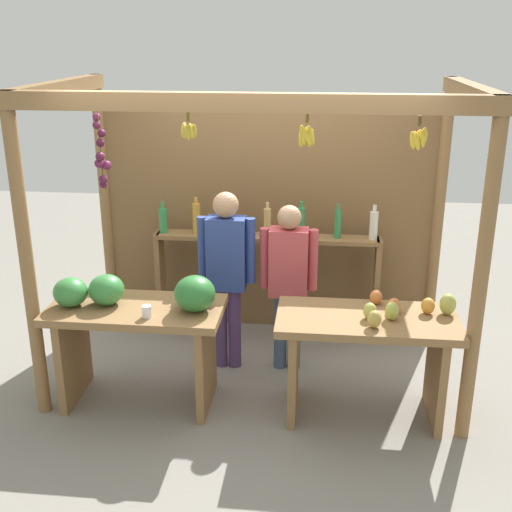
# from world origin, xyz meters

# --- Properties ---
(ground_plane) EXTENTS (12.00, 12.00, 0.00)m
(ground_plane) POSITION_xyz_m (0.00, 0.00, 0.00)
(ground_plane) COLOR gray
(ground_plane) RESTS_ON ground
(market_stall) EXTENTS (3.27, 1.81, 2.41)m
(market_stall) POSITION_xyz_m (-0.00, 0.41, 1.38)
(market_stall) COLOR olive
(market_stall) RESTS_ON ground
(fruit_counter_left) EXTENTS (1.33, 0.64, 1.08)m
(fruit_counter_left) POSITION_xyz_m (-0.86, -0.64, 0.70)
(fruit_counter_left) COLOR olive
(fruit_counter_left) RESTS_ON ground
(fruit_counter_right) EXTENTS (1.32, 0.64, 0.97)m
(fruit_counter_right) POSITION_xyz_m (0.89, -0.64, 0.60)
(fruit_counter_right) COLOR olive
(fruit_counter_right) RESTS_ON ground
(bottle_shelf_unit) EXTENTS (2.09, 0.22, 1.35)m
(bottle_shelf_unit) POSITION_xyz_m (0.00, 0.64, 0.81)
(bottle_shelf_unit) COLOR olive
(bottle_shelf_unit) RESTS_ON ground
(vendor_man) EXTENTS (0.48, 0.21, 1.56)m
(vendor_man) POSITION_xyz_m (-0.26, -0.01, 0.93)
(vendor_man) COLOR #53396B
(vendor_man) RESTS_ON ground
(vendor_woman) EXTENTS (0.48, 0.20, 1.46)m
(vendor_woman) POSITION_xyz_m (0.25, 0.02, 0.86)
(vendor_woman) COLOR #455C7A
(vendor_woman) RESTS_ON ground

